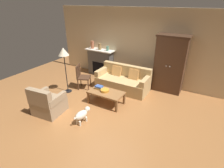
# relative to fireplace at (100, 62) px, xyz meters

# --- Properties ---
(ground_plane) EXTENTS (9.60, 9.60, 0.00)m
(ground_plane) POSITION_rel_fireplace_xyz_m (1.55, -2.30, -0.57)
(ground_plane) COLOR #9E6638
(back_wall) EXTENTS (7.20, 0.10, 2.80)m
(back_wall) POSITION_rel_fireplace_xyz_m (1.55, 0.25, 0.83)
(back_wall) COLOR beige
(back_wall) RESTS_ON ground
(fireplace) EXTENTS (1.26, 0.48, 1.12)m
(fireplace) POSITION_rel_fireplace_xyz_m (0.00, 0.00, 0.00)
(fireplace) COLOR #4C4947
(fireplace) RESTS_ON ground
(armoire) EXTENTS (1.06, 0.57, 2.01)m
(armoire) POSITION_rel_fireplace_xyz_m (2.95, -0.08, 0.44)
(armoire) COLOR #472D1E
(armoire) RESTS_ON ground
(couch) EXTENTS (1.92, 0.85, 0.86)m
(couch) POSITION_rel_fireplace_xyz_m (1.52, -0.81, -0.25)
(couch) COLOR tan
(couch) RESTS_ON ground
(coffee_table) EXTENTS (1.10, 0.60, 0.42)m
(coffee_table) POSITION_rel_fireplace_xyz_m (1.51, -1.99, -0.20)
(coffee_table) COLOR olive
(coffee_table) RESTS_ON ground
(fruit_bowl) EXTENTS (0.27, 0.27, 0.07)m
(fruit_bowl) POSITION_rel_fireplace_xyz_m (1.46, -1.98, -0.11)
(fruit_bowl) COLOR orange
(fruit_bowl) RESTS_ON coffee_table
(book_stack) EXTENTS (0.25, 0.19, 0.11)m
(book_stack) POSITION_rel_fireplace_xyz_m (1.22, -1.93, -0.09)
(book_stack) COLOR gold
(book_stack) RESTS_ON coffee_table
(mantel_vase_terracotta) EXTENTS (0.15, 0.15, 0.32)m
(mantel_vase_terracotta) POSITION_rel_fireplace_xyz_m (-0.38, -0.02, 0.71)
(mantel_vase_terracotta) COLOR #A86042
(mantel_vase_terracotta) RESTS_ON fireplace
(mantel_vase_bronze) EXTENTS (0.14, 0.14, 0.26)m
(mantel_vase_bronze) POSITION_rel_fireplace_xyz_m (0.00, -0.02, 0.68)
(mantel_vase_bronze) COLOR olive
(mantel_vase_bronze) RESTS_ON fireplace
(mantel_vase_jade) EXTENTS (0.11, 0.11, 0.19)m
(mantel_vase_jade) POSITION_rel_fireplace_xyz_m (0.38, -0.02, 0.65)
(mantel_vase_jade) COLOR slate
(mantel_vase_jade) RESTS_ON fireplace
(armchair_near_left) EXTENTS (0.85, 0.85, 0.88)m
(armchair_near_left) POSITION_rel_fireplace_xyz_m (0.33, -3.28, -0.25)
(armchair_near_left) COLOR #997F60
(armchair_near_left) RESTS_ON ground
(side_chair_wooden) EXTENTS (0.58, 0.58, 0.90)m
(side_chair_wooden) POSITION_rel_fireplace_xyz_m (0.14, -1.49, -0.06)
(side_chair_wooden) COLOR #472D1E
(side_chair_wooden) RESTS_ON ground
(floor_lamp) EXTENTS (0.36, 0.36, 1.62)m
(floor_lamp) POSITION_rel_fireplace_xyz_m (-0.12, -1.99, 0.83)
(floor_lamp) COLOR black
(floor_lamp) RESTS_ON ground
(dog) EXTENTS (0.25, 0.57, 0.39)m
(dog) POSITION_rel_fireplace_xyz_m (1.46, -3.13, -0.32)
(dog) COLOR beige
(dog) RESTS_ON ground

